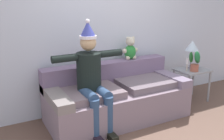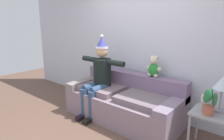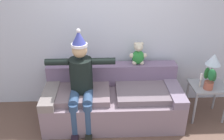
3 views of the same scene
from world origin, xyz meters
TOP-DOWN VIEW (x-y plane):
  - back_wall at (0.00, 1.55)m, footprint 7.00×0.10m
  - couch at (0.00, 1.00)m, footprint 2.14×0.94m
  - person_seated at (-0.48, 0.83)m, footprint 1.02×0.77m
  - teddy_bear at (0.43, 1.30)m, footprint 0.29×0.17m
  - side_table at (1.52, 0.96)m, footprint 0.55×0.45m
  - table_lamp at (1.57, 1.06)m, footprint 0.24×0.24m
  - potted_plant at (1.47, 0.87)m, footprint 0.20×0.26m
  - candle_tall at (1.37, 0.94)m, footprint 0.04×0.04m

SIDE VIEW (x-z plane):
  - couch at x=0.00m, z-range -0.08..0.74m
  - side_table at x=1.52m, z-range 0.20..0.78m
  - candle_tall at x=1.37m, z-range 0.62..0.84m
  - potted_plant at x=1.47m, z-range 0.57..0.94m
  - person_seated at x=-0.48m, z-range 0.02..1.57m
  - table_lamp at x=1.57m, z-range 0.72..1.22m
  - teddy_bear at x=0.43m, z-range 0.81..1.19m
  - back_wall at x=0.00m, z-range 0.00..2.70m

